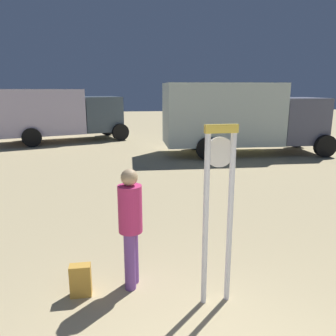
# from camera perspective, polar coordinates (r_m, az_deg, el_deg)

# --- Properties ---
(standing_clock) EXTENTS (0.40, 0.11, 2.30)m
(standing_clock) POSITION_cam_1_polar(r_m,az_deg,el_deg) (4.09, 8.67, -5.52)
(standing_clock) COLOR white
(standing_clock) RESTS_ON ground_plane
(person_near_clock) EXTENTS (0.32, 0.32, 1.68)m
(person_near_clock) POSITION_cam_1_polar(r_m,az_deg,el_deg) (4.55, -6.46, -9.31)
(person_near_clock) COLOR #77469C
(person_near_clock) RESTS_ON ground_plane
(backpack) EXTENTS (0.28, 0.19, 0.44)m
(backpack) POSITION_cam_1_polar(r_m,az_deg,el_deg) (4.79, -14.77, -18.16)
(backpack) COLOR gold
(backpack) RESTS_ON ground_plane
(box_truck_near) EXTENTS (6.90, 2.81, 2.93)m
(box_truck_near) POSITION_cam_1_polar(r_m,az_deg,el_deg) (14.38, 12.11, 8.75)
(box_truck_near) COLOR silver
(box_truck_near) RESTS_ON ground_plane
(box_truck_far) EXTENTS (6.93, 4.43, 2.69)m
(box_truck_far) POSITION_cam_1_polar(r_m,az_deg,el_deg) (18.35, -18.62, 8.95)
(box_truck_far) COLOR silver
(box_truck_far) RESTS_ON ground_plane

